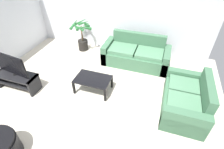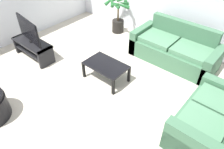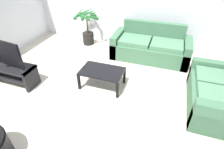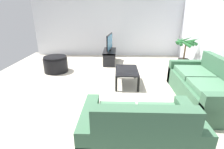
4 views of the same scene
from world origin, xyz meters
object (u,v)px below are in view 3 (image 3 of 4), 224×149
at_px(couch_main, 150,47).
at_px(tv_stand, 11,72).
at_px(coffee_table, 102,73).
at_px(couch_loveseat, 218,95).
at_px(potted_palm, 88,28).
at_px(tv, 4,53).

height_order(couch_main, tv_stand, couch_main).
relative_size(couch_main, coffee_table, 2.24).
distance_m(couch_loveseat, potted_palm, 3.91).
height_order(tv, coffee_table, tv).
bearing_deg(couch_main, tv_stand, -141.59).
bearing_deg(tv, tv_stand, -97.33).
relative_size(couch_main, tv_stand, 1.84).
xyz_separation_m(couch_loveseat, coffee_table, (-2.25, -0.06, 0.05)).
bearing_deg(tv_stand, tv, 82.67).
distance_m(couch_main, tv, 3.47).
bearing_deg(potted_palm, tv, -106.59).
relative_size(couch_loveseat, potted_palm, 1.42).
xyz_separation_m(tv, potted_palm, (0.72, 2.41, -0.23)).
relative_size(couch_loveseat, tv_stand, 1.38).
xyz_separation_m(couch_loveseat, potted_palm, (-3.45, 1.82, 0.23)).
height_order(couch_loveseat, potted_palm, potted_palm).
distance_m(couch_main, potted_palm, 2.01).
distance_m(couch_loveseat, coffee_table, 2.25).
bearing_deg(couch_loveseat, potted_palm, 152.24).
height_order(couch_loveseat, tv, tv).
bearing_deg(couch_loveseat, coffee_table, -178.42).
relative_size(tv, potted_palm, 0.90).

